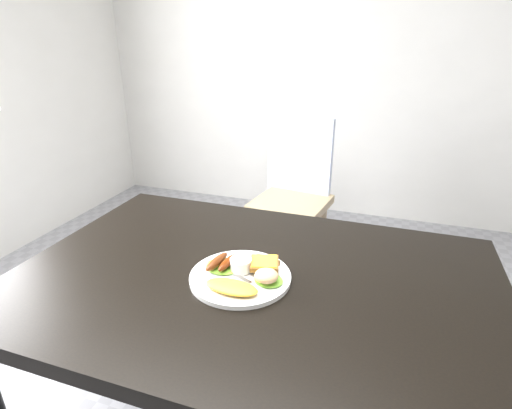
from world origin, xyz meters
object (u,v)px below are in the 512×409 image
object	(u,v)px
dining_table	(254,282)
dining_chair	(291,204)
person	(405,213)
plate	(240,277)

from	to	relation	value
dining_table	dining_chair	world-z (taller)	dining_table
dining_table	person	xyz separation A→B (m)	(0.37, 0.73, -0.06)
person	plate	distance (m)	0.86
person	plate	bearing A→B (deg)	66.57
plate	person	bearing A→B (deg)	62.32
plate	dining_table	bearing A→B (deg)	46.19
person	plate	xyz separation A→B (m)	(-0.40, -0.76, 0.09)
dining_chair	plate	distance (m)	1.26
dining_chair	dining_table	bearing A→B (deg)	-71.79
person	dining_chair	bearing A→B (deg)	-34.56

